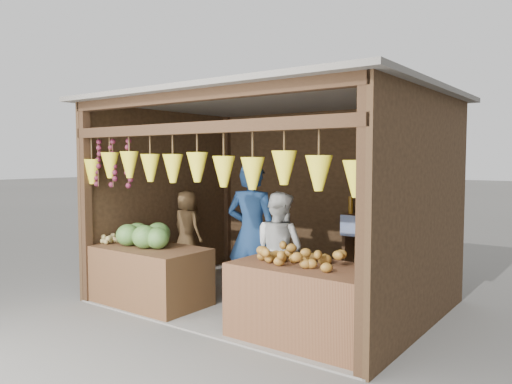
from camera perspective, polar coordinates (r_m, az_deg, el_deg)
ground at (r=6.74m, az=1.74°, el=-12.33°), size 80.00×80.00×0.00m
stall_structure at (r=6.46m, az=1.32°, el=1.97°), size 4.30×3.30×2.66m
back_shelf at (r=7.18m, az=14.61°, el=-4.31°), size 1.25×0.32×1.32m
counter_left at (r=6.68m, az=-12.33°, el=-9.27°), size 1.59×0.85×0.74m
counter_right at (r=5.25m, az=5.90°, el=-12.57°), size 1.56×0.85×0.79m
stool at (r=7.69m, az=-7.86°, el=-9.19°), size 0.31×0.31×0.29m
man_standing at (r=6.39m, az=-0.48°, el=-4.80°), size 0.75×0.59×1.83m
woman_standing at (r=6.34m, az=2.67°, el=-6.57°), size 0.78×0.64×1.46m
vendor_seated at (r=7.56m, az=-7.91°, el=-4.02°), size 0.59×0.43×1.11m
melon_pile at (r=6.64m, az=-12.63°, el=-4.69°), size 1.00×0.50×0.32m
tanfruit_pile at (r=6.99m, az=-15.89°, el=-5.10°), size 0.34×0.40×0.13m
mango_pile at (r=5.10m, az=6.75°, el=-7.20°), size 1.40×0.64×0.22m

